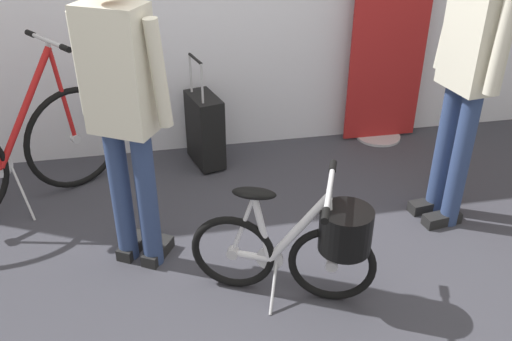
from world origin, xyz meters
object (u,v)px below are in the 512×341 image
visitor_near_wall (122,102)px  visitor_browsing (471,58)px  folding_bike_foreground (308,242)px  rolling_suitcase (205,129)px  display_bike_left (15,154)px  floor_banner_stand (390,39)px

visitor_near_wall → visitor_browsing: (1.89, 0.08, 0.08)m
visitor_near_wall → folding_bike_foreground: bearing=-29.6°
folding_bike_foreground → rolling_suitcase: rolling_suitcase is taller
display_bike_left → visitor_near_wall: 1.16m
floor_banner_stand → display_bike_left: (-2.67, -0.54, -0.42)m
floor_banner_stand → visitor_browsing: size_ratio=1.01×
visitor_near_wall → rolling_suitcase: size_ratio=2.03×
display_bike_left → rolling_suitcase: display_bike_left is taller
display_bike_left → rolling_suitcase: (1.23, 0.37, -0.11)m
folding_bike_foreground → floor_banner_stand: bearing=57.3°
visitor_near_wall → visitor_browsing: visitor_browsing is taller
floor_banner_stand → visitor_near_wall: (-1.93, -1.22, 0.15)m
folding_bike_foreground → visitor_near_wall: visitor_near_wall is taller
display_bike_left → visitor_browsing: bearing=-13.1°
visitor_near_wall → rolling_suitcase: (0.49, 1.06, -0.68)m
display_bike_left → rolling_suitcase: bearing=16.7°
floor_banner_stand → visitor_near_wall: size_ratio=1.08×
floor_banner_stand → rolling_suitcase: bearing=-173.4°
folding_bike_foreground → visitor_browsing: visitor_browsing is taller
display_bike_left → rolling_suitcase: size_ratio=1.55×
folding_bike_foreground → display_bike_left: bearing=143.5°
visitor_near_wall → visitor_browsing: bearing=2.3°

